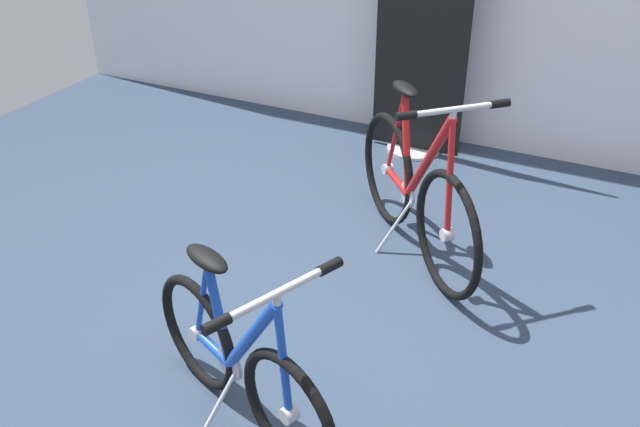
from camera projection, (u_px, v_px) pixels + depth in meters
name	position (u px, v px, depth m)	size (l,w,h in m)	color
ground_plane	(305.00, 337.00, 3.06)	(6.37, 6.37, 0.00)	#2D3D51
floor_banner_stand	(422.00, 35.00, 4.32)	(0.60, 0.36, 1.74)	#B7B7BC
folding_bike_foreground	(239.00, 361.00, 2.51)	(0.98, 0.56, 0.74)	black
display_bike_left	(415.00, 192.00, 3.48)	(0.94, 0.98, 0.92)	black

